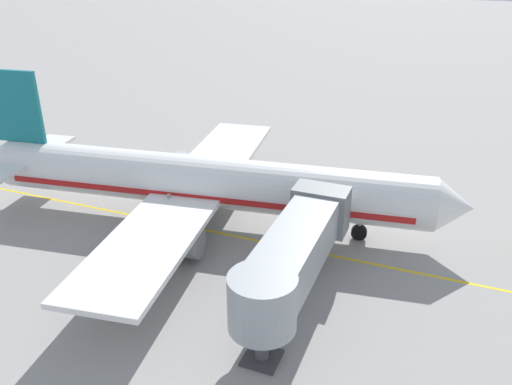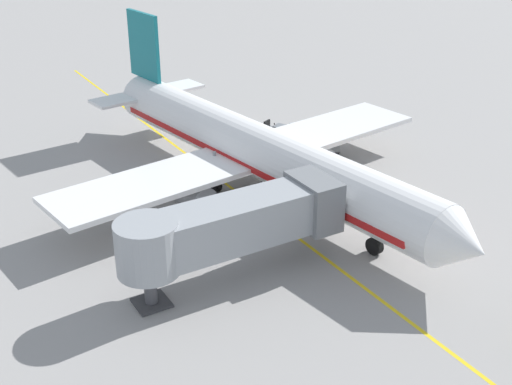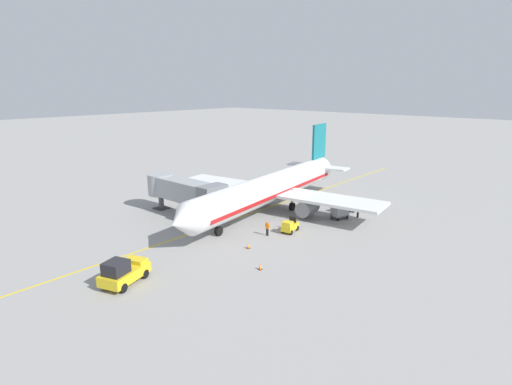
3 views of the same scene
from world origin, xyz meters
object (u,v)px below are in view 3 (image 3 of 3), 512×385
object	(u,v)px
ground_crew_wing_walker	(267,228)
safety_cone_nose_left	(260,267)
pushback_tractor	(123,272)
parked_airliner	(271,188)
baggage_cart_front	(340,212)
baggage_tug_trailing	(290,226)
baggage_cart_second_in_train	(347,206)
baggage_tug_lead	(344,203)
jet_bridge	(183,190)
ground_crew_loader	(358,210)
safety_cone_nose_right	(248,246)

from	to	relation	value
ground_crew_wing_walker	safety_cone_nose_left	world-z (taller)	ground_crew_wing_walker
ground_crew_wing_walker	pushback_tractor	bearing A→B (deg)	84.40
parked_airliner	baggage_cart_front	world-z (taller)	parked_airliner
baggage_tug_trailing	safety_cone_nose_left	bearing A→B (deg)	112.17
parked_airliner	baggage_cart_second_in_train	world-z (taller)	parked_airliner
pushback_tractor	baggage_tug_trailing	size ratio (longest dim) A/B	1.81
parked_airliner	pushback_tractor	distance (m)	25.33
baggage_tug_lead	baggage_cart_front	xyz separation A→B (m)	(-2.10, 4.82, 0.24)
jet_bridge	baggage_tug_lead	bearing A→B (deg)	-128.67
ground_crew_wing_walker	ground_crew_loader	bearing A→B (deg)	-109.50
baggage_tug_trailing	ground_crew_loader	world-z (taller)	ground_crew_loader
jet_bridge	baggage_cart_second_in_train	size ratio (longest dim) A/B	4.41
jet_bridge	safety_cone_nose_left	distance (m)	19.24
jet_bridge	pushback_tractor	bearing A→B (deg)	125.46
jet_bridge	safety_cone_nose_right	distance (m)	14.39
parked_airliner	baggage_cart_front	bearing A→B (deg)	-160.62
jet_bridge	safety_cone_nose_right	size ratio (longest dim) A/B	22.27
baggage_tug_trailing	baggage_tug_lead	bearing A→B (deg)	-88.85
jet_bridge	baggage_cart_front	size ratio (longest dim) A/B	4.41
ground_crew_loader	safety_cone_nose_right	xyz separation A→B (m)	(3.59, 17.05, -0.66)
ground_crew_wing_walker	safety_cone_nose_left	xyz separation A→B (m)	(-5.25, 7.32, -0.66)
ground_crew_loader	baggage_cart_second_in_train	bearing A→B (deg)	-24.42
jet_bridge	pushback_tractor	distance (m)	19.34
baggage_tug_trailing	safety_cone_nose_right	size ratio (longest dim) A/B	4.56
ground_crew_wing_walker	safety_cone_nose_right	distance (m)	4.40
baggage_cart_second_in_train	ground_crew_wing_walker	xyz separation A→B (m)	(2.31, 13.81, 0.00)
safety_cone_nose_right	baggage_cart_second_in_train	bearing A→B (deg)	-94.33
parked_airliner	safety_cone_nose_right	size ratio (longest dim) A/B	63.23
parked_airliner	baggage_cart_second_in_train	size ratio (longest dim) A/B	12.52
baggage_tug_lead	ground_crew_loader	distance (m)	4.60
parked_airliner	pushback_tractor	size ratio (longest dim) A/B	7.66
baggage_cart_second_in_train	ground_crew_wing_walker	world-z (taller)	ground_crew_wing_walker
baggage_cart_second_in_train	pushback_tractor	bearing A→B (deg)	82.65
baggage_tug_lead	safety_cone_nose_right	world-z (taller)	baggage_tug_lead
baggage_tug_trailing	safety_cone_nose_left	xyz separation A→B (m)	(-4.06, 9.97, -0.42)
baggage_cart_front	parked_airliner	bearing A→B (deg)	19.38
baggage_cart_second_in_train	safety_cone_nose_left	size ratio (longest dim) A/B	5.05
baggage_cart_second_in_train	safety_cone_nose_right	bearing A→B (deg)	85.67
pushback_tractor	baggage_cart_front	distance (m)	28.39
pushback_tractor	parked_airliner	bearing A→B (deg)	-80.68
pushback_tractor	baggage_tug_trailing	xyz separation A→B (m)	(-2.87, -19.83, -0.39)
pushback_tractor	ground_crew_loader	distance (m)	30.62
baggage_cart_second_in_train	ground_crew_loader	xyz separation A→B (m)	(-2.22, 1.01, 0.00)
ground_crew_loader	safety_cone_nose_left	bearing A→B (deg)	92.04
safety_cone_nose_right	jet_bridge	bearing A→B (deg)	-11.12
pushback_tractor	baggage_cart_second_in_train	distance (m)	31.25
baggage_tug_lead	pushback_tractor	bearing A→B (deg)	85.45
parked_airliner	ground_crew_loader	world-z (taller)	parked_airliner
pushback_tractor	safety_cone_nose_right	xyz separation A→B (m)	(-2.63, -12.93, -0.81)
baggage_tug_lead	safety_cone_nose_right	size ratio (longest dim) A/B	4.70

